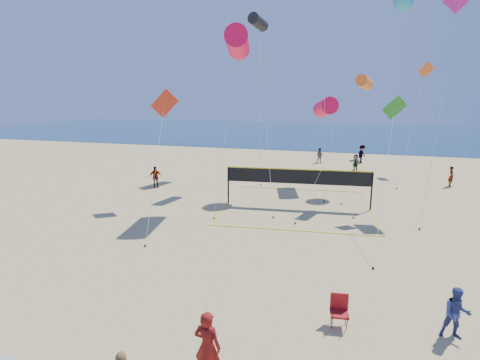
# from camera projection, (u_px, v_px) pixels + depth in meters

# --- Properties ---
(ground) EXTENTS (120.00, 120.00, 0.00)m
(ground) POSITION_uv_depth(u_px,v_px,m) (254.00, 344.00, 10.25)
(ground) COLOR tan
(ground) RESTS_ON ground
(ocean) EXTENTS (140.00, 50.00, 0.03)m
(ocean) POSITION_uv_depth(u_px,v_px,m) (338.00, 133.00, 68.27)
(ocean) COLOR navy
(ocean) RESTS_ON ground
(woman) EXTENTS (0.69, 0.48, 1.82)m
(woman) POSITION_uv_depth(u_px,v_px,m) (208.00, 347.00, 8.76)
(woman) COLOR maroon
(woman) RESTS_ON ground
(bystander_a) EXTENTS (0.74, 0.58, 1.50)m
(bystander_a) POSITION_uv_depth(u_px,v_px,m) (456.00, 314.00, 10.39)
(bystander_a) COLOR navy
(bystander_a) RESTS_ON ground
(far_person_0) EXTENTS (0.98, 0.91, 1.61)m
(far_person_0) POSITION_uv_depth(u_px,v_px,m) (155.00, 177.00, 27.54)
(far_person_0) COLOR gray
(far_person_0) RESTS_ON ground
(far_person_1) EXTENTS (1.30, 1.36, 1.54)m
(far_person_1) POSITION_uv_depth(u_px,v_px,m) (355.00, 163.00, 33.64)
(far_person_1) COLOR gray
(far_person_1) RESTS_ON ground
(far_person_2) EXTENTS (0.39, 0.57, 1.52)m
(far_person_2) POSITION_uv_depth(u_px,v_px,m) (451.00, 177.00, 27.92)
(far_person_2) COLOR gray
(far_person_2) RESTS_ON ground
(far_person_3) EXTENTS (0.76, 0.61, 1.52)m
(far_person_3) POSITION_uv_depth(u_px,v_px,m) (320.00, 156.00, 37.60)
(far_person_3) COLOR gray
(far_person_3) RESTS_ON ground
(far_person_4) EXTENTS (1.19, 1.37, 1.84)m
(far_person_4) POSITION_uv_depth(u_px,v_px,m) (362.00, 154.00, 37.48)
(far_person_4) COLOR gray
(far_person_4) RESTS_ON ground
(camp_chair) EXTENTS (0.58, 0.69, 1.08)m
(camp_chair) POSITION_uv_depth(u_px,v_px,m) (339.00, 309.00, 11.00)
(camp_chair) COLOR maroon
(camp_chair) RESTS_ON ground
(volleyball_net) EXTENTS (9.66, 9.52, 2.36)m
(volleyball_net) POSITION_uv_depth(u_px,v_px,m) (298.00, 181.00, 22.66)
(volleyball_net) COLOR black
(volleyball_net) RESTS_ON ground
(kite_0) EXTENTS (1.98, 5.00, 10.49)m
(kite_0) POSITION_uv_depth(u_px,v_px,m) (238.00, 43.00, 21.47)
(kite_0) COLOR #F80D42
(kite_0) RESTS_ON ground
(kite_1) EXTENTS (3.61, 9.33, 12.35)m
(kite_1) POSITION_uv_depth(u_px,v_px,m) (258.00, 22.00, 26.75)
(kite_1) COLOR black
(kite_1) RESTS_ON ground
(kite_2) EXTENTS (3.77, 6.91, 7.93)m
(kite_2) POSITION_uv_depth(u_px,v_px,m) (364.00, 83.00, 22.89)
(kite_2) COLOR orange
(kite_2) RESTS_ON ground
(kite_3) EXTENTS (3.28, 7.12, 7.09)m
(kite_3) POSITION_uv_depth(u_px,v_px,m) (164.00, 108.00, 22.36)
(kite_3) COLOR red
(kite_3) RESTS_ON ground
(kite_4) EXTENTS (1.78, 8.22, 6.69)m
(kite_4) POSITION_uv_depth(u_px,v_px,m) (393.00, 117.00, 20.13)
(kite_4) COLOR green
(kite_4) RESTS_ON ground
(kite_5) EXTENTS (2.87, 6.93, 13.29)m
(kite_5) POSITION_uv_depth(u_px,v_px,m) (459.00, 6.00, 21.58)
(kite_5) COLOR #D41E93
(kite_5) RESTS_ON ground
(kite_7) EXTENTS (4.16, 8.72, 14.12)m
(kite_7) POSITION_uv_depth(u_px,v_px,m) (403.00, 0.00, 26.92)
(kite_7) COLOR #269ECB
(kite_7) RESTS_ON ground
(kite_9) EXTENTS (3.12, 8.73, 9.56)m
(kite_9) POSITION_uv_depth(u_px,v_px,m) (424.00, 78.00, 31.98)
(kite_9) COLOR orange
(kite_9) RESTS_ON ground
(kite_10) EXTENTS (3.40, 9.42, 6.60)m
(kite_10) POSITION_uv_depth(u_px,v_px,m) (325.00, 108.00, 27.44)
(kite_10) COLOR #F80D42
(kite_10) RESTS_ON ground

